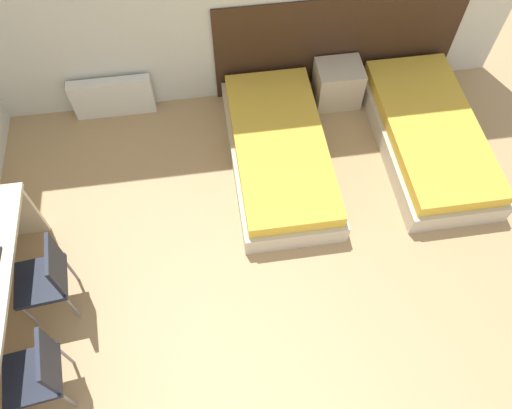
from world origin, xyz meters
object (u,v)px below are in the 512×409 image
bed_near_window (279,152)px  bed_near_door (428,135)px  chair_near_laptop (46,277)px  nightstand (338,84)px  chair_near_notebook (38,372)px

bed_near_window → bed_near_door: bearing=0.0°
chair_near_laptop → nightstand: bearing=29.9°
nightstand → chair_near_notebook: size_ratio=0.57×
nightstand → chair_near_notebook: chair_near_notebook is taller
bed_near_window → nightstand: size_ratio=4.09×
nightstand → bed_near_window: bearing=-134.2°
chair_near_laptop → bed_near_door: bearing=13.3°
bed_near_door → chair_near_notebook: chair_near_notebook is taller
bed_near_window → chair_near_notebook: chair_near_notebook is taller
bed_near_door → bed_near_window: bearing=180.0°
chair_near_notebook → bed_near_door: bearing=21.0°
nightstand → chair_near_laptop: chair_near_laptop is taller
chair_near_laptop → bed_near_window: bearing=24.9°
bed_near_window → chair_near_notebook: (-2.10, -1.95, 0.32)m
bed_near_window → bed_near_door: 1.55m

